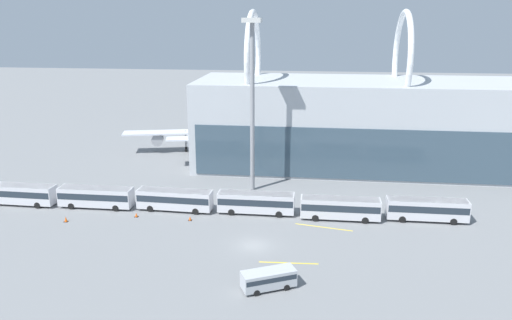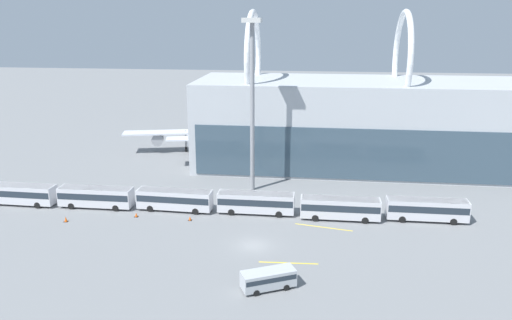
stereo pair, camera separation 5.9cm
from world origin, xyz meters
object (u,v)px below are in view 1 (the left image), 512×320
(shuttle_bus_4, at_px, (340,207))
(service_van_foreground, at_px, (269,278))
(shuttle_bus_3, at_px, (256,201))
(shuttle_bus_5, at_px, (427,208))
(airliner_at_gate_near, at_px, (200,127))
(shuttle_bus_2, at_px, (175,199))
(traffic_cone_0, at_px, (66,219))
(shuttle_bus_1, at_px, (96,196))
(airliner_at_gate_far, at_px, (423,129))
(traffic_cone_1, at_px, (136,215))
(floodlight_mast, at_px, (252,84))
(shuttle_bus_0, at_px, (20,193))
(traffic_cone_2, at_px, (190,218))

(shuttle_bus_4, distance_m, service_van_foreground, 22.54)
(shuttle_bus_3, bearing_deg, shuttle_bus_5, 0.84)
(airliner_at_gate_near, bearing_deg, shuttle_bus_3, -167.47)
(shuttle_bus_2, relative_size, traffic_cone_0, 15.36)
(shuttle_bus_1, height_order, shuttle_bus_2, same)
(airliner_at_gate_far, height_order, shuttle_bus_2, airliner_at_gate_far)
(airliner_at_gate_near, height_order, shuttle_bus_4, airliner_at_gate_near)
(traffic_cone_1, bearing_deg, airliner_at_gate_far, 41.39)
(service_van_foreground, relative_size, traffic_cone_1, 10.21)
(shuttle_bus_2, distance_m, shuttle_bus_3, 12.61)
(airliner_at_gate_near, relative_size, shuttle_bus_5, 2.96)
(shuttle_bus_4, distance_m, shuttle_bus_5, 12.65)
(shuttle_bus_2, distance_m, shuttle_bus_5, 37.82)
(airliner_at_gate_far, xyz_separation_m, traffic_cone_0, (-59.41, -46.95, -4.79))
(airliner_at_gate_near, bearing_deg, floodlight_mast, -161.92)
(shuttle_bus_1, bearing_deg, traffic_cone_0, -109.08)
(airliner_at_gate_far, height_order, shuttle_bus_0, airliner_at_gate_far)
(shuttle_bus_0, relative_size, floodlight_mast, 0.41)
(airliner_at_gate_near, height_order, traffic_cone_1, airliner_at_gate_near)
(airliner_at_gate_near, distance_m, service_van_foreground, 61.24)
(airliner_at_gate_far, distance_m, shuttle_bus_3, 51.71)
(traffic_cone_2, bearing_deg, shuttle_bus_0, 173.72)
(shuttle_bus_0, relative_size, traffic_cone_1, 18.86)
(shuttle_bus_0, xyz_separation_m, shuttle_bus_4, (50.42, -0.02, 0.00))
(shuttle_bus_2, bearing_deg, shuttle_bus_1, -176.28)
(shuttle_bus_0, xyz_separation_m, service_van_foreground, (41.82, -20.84, -0.63))
(shuttle_bus_0, bearing_deg, traffic_cone_1, -6.55)
(airliner_at_gate_far, bearing_deg, shuttle_bus_0, 131.20)
(airliner_at_gate_near, bearing_deg, traffic_cone_2, 178.06)
(airliner_at_gate_near, xyz_separation_m, traffic_cone_1, (-0.83, -39.36, -4.97))
(shuttle_bus_4, bearing_deg, shuttle_bus_3, 176.18)
(service_van_foreground, xyz_separation_m, traffic_cone_0, (-31.28, 15.04, -0.92))
(airliner_at_gate_far, height_order, traffic_cone_1, airliner_at_gate_far)
(shuttle_bus_1, relative_size, traffic_cone_1, 18.78)
(airliner_at_gate_far, height_order, floodlight_mast, floodlight_mast)
(shuttle_bus_1, height_order, floodlight_mast, floodlight_mast)
(service_van_foreground, relative_size, traffic_cone_2, 9.63)
(traffic_cone_1, height_order, traffic_cone_2, traffic_cone_2)
(airliner_at_gate_far, relative_size, shuttle_bus_2, 3.07)
(shuttle_bus_0, height_order, shuttle_bus_4, same)
(shuttle_bus_3, height_order, traffic_cone_1, shuttle_bus_3)
(shuttle_bus_0, xyz_separation_m, shuttle_bus_5, (63.03, 1.03, 0.00))
(airliner_at_gate_near, relative_size, floodlight_mast, 1.20)
(shuttle_bus_4, height_order, shuttle_bus_5, same)
(service_van_foreground, bearing_deg, airliner_at_gate_near, -95.84)
(shuttle_bus_0, bearing_deg, shuttle_bus_1, 2.24)
(floodlight_mast, bearing_deg, traffic_cone_0, -145.70)
(shuttle_bus_0, height_order, shuttle_bus_5, same)
(traffic_cone_0, xyz_separation_m, traffic_cone_2, (17.94, 2.67, -0.05))
(shuttle_bus_0, bearing_deg, shuttle_bus_4, 1.24)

